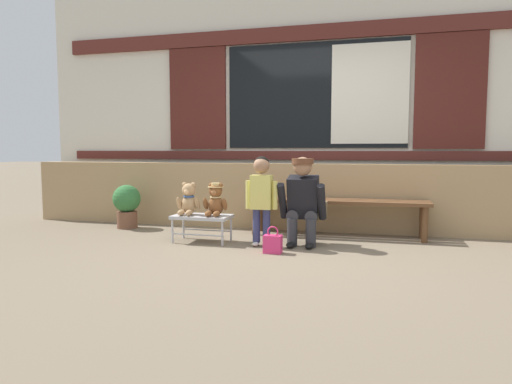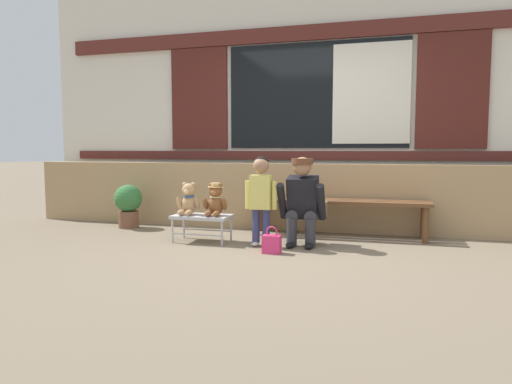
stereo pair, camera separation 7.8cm
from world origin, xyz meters
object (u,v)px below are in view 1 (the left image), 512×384
(child_standing, at_px, (261,191))
(adult_crouching, at_px, (304,201))
(wooden_bench_long, at_px, (337,205))
(teddy_bear_plain, at_px, (188,200))
(handbag_on_ground, at_px, (273,244))
(potted_plant, at_px, (127,204))
(small_display_bench, at_px, (202,218))
(teddy_bear_with_hat, at_px, (215,200))

(child_standing, bearing_deg, adult_crouching, 21.78)
(wooden_bench_long, distance_m, adult_crouching, 0.68)
(teddy_bear_plain, bearing_deg, handbag_on_ground, -18.66)
(wooden_bench_long, relative_size, potted_plant, 3.68)
(teddy_bear_plain, bearing_deg, small_display_bench, -0.51)
(teddy_bear_with_hat, height_order, adult_crouching, adult_crouching)
(adult_crouching, xyz_separation_m, potted_plant, (-2.41, 0.49, -0.16))
(teddy_bear_plain, distance_m, handbag_on_ground, 1.17)
(wooden_bench_long, distance_m, child_standing, 1.08)
(small_display_bench, height_order, teddy_bear_with_hat, teddy_bear_with_hat)
(child_standing, height_order, potted_plant, child_standing)
(handbag_on_ground, distance_m, potted_plant, 2.39)
(teddy_bear_with_hat, bearing_deg, potted_plant, 157.54)
(wooden_bench_long, distance_m, small_display_bench, 1.60)
(wooden_bench_long, height_order, teddy_bear_plain, teddy_bear_plain)
(adult_crouching, bearing_deg, teddy_bear_with_hat, -173.40)
(teddy_bear_with_hat, relative_size, child_standing, 0.38)
(wooden_bench_long, bearing_deg, child_standing, -133.39)
(small_display_bench, height_order, adult_crouching, adult_crouching)
(small_display_bench, xyz_separation_m, potted_plant, (-1.29, 0.60, 0.06))
(teddy_bear_with_hat, distance_m, handbag_on_ground, 0.89)
(handbag_on_ground, bearing_deg, wooden_bench_long, 63.24)
(wooden_bench_long, bearing_deg, handbag_on_ground, -116.76)
(wooden_bench_long, xyz_separation_m, teddy_bear_with_hat, (-1.27, -0.71, 0.10))
(teddy_bear_with_hat, bearing_deg, small_display_bench, -179.23)
(small_display_bench, xyz_separation_m, handbag_on_ground, (0.89, -0.35, -0.17))
(small_display_bench, bearing_deg, wooden_bench_long, 26.59)
(teddy_bear_with_hat, bearing_deg, teddy_bear_plain, -179.87)
(teddy_bear_plain, height_order, handbag_on_ground, teddy_bear_plain)
(teddy_bear_plain, distance_m, potted_plant, 1.29)
(child_standing, bearing_deg, wooden_bench_long, 46.61)
(child_standing, xyz_separation_m, potted_plant, (-1.99, 0.66, -0.27))
(teddy_bear_with_hat, bearing_deg, handbag_on_ground, -25.97)
(adult_crouching, bearing_deg, teddy_bear_plain, -175.01)
(handbag_on_ground, bearing_deg, small_display_bench, 158.35)
(small_display_bench, bearing_deg, adult_crouching, 5.77)
(child_standing, xyz_separation_m, handbag_on_ground, (0.19, -0.30, -0.50))
(child_standing, bearing_deg, teddy_bear_with_hat, 173.80)
(small_display_bench, distance_m, handbag_on_ground, 0.97)
(teddy_bear_plain, height_order, adult_crouching, adult_crouching)
(adult_crouching, distance_m, handbag_on_ground, 0.65)
(small_display_bench, distance_m, teddy_bear_with_hat, 0.26)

